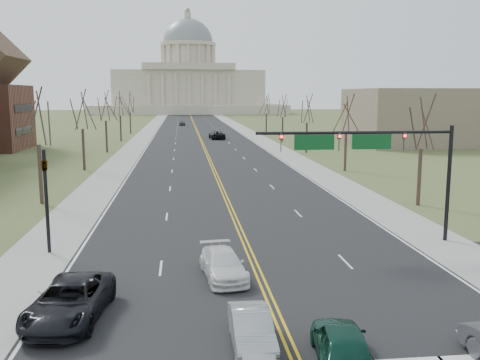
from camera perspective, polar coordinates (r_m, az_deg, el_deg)
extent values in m
plane|color=#4E5A2D|center=(19.91, 5.68, -17.98)|extent=(600.00, 600.00, 0.00)
cube|color=black|center=(127.69, -4.53, 5.07)|extent=(20.00, 380.00, 0.01)
cube|color=black|center=(25.30, 2.84, -11.84)|extent=(120.00, 14.00, 0.01)
cube|color=gray|center=(127.90, -9.93, 4.97)|extent=(4.00, 380.00, 0.03)
cube|color=gray|center=(128.61, 0.84, 5.13)|extent=(4.00, 380.00, 0.03)
cube|color=gold|center=(127.69, -4.53, 5.07)|extent=(0.42, 380.00, 0.01)
cube|color=silver|center=(127.78, -8.95, 4.99)|extent=(0.15, 380.00, 0.01)
cube|color=silver|center=(128.36, -0.14, 5.12)|extent=(0.15, 380.00, 0.01)
cube|color=silver|center=(20.62, 20.71, -17.51)|extent=(9.50, 0.50, 0.01)
cube|color=beige|center=(267.44, -5.46, 7.61)|extent=(90.00, 60.00, 4.00)
cube|color=beige|center=(267.36, -5.49, 9.75)|extent=(70.00, 40.00, 16.00)
cube|color=beige|center=(247.16, -5.46, 12.01)|extent=(42.00, 3.00, 3.00)
cylinder|color=beige|center=(267.88, -5.54, 12.75)|extent=(24.00, 24.00, 12.00)
cylinder|color=beige|center=(268.39, -5.56, 14.20)|extent=(27.00, 27.00, 1.60)
ellipsoid|color=gray|center=(268.47, -5.57, 14.37)|extent=(24.00, 24.00, 22.80)
cylinder|color=beige|center=(269.95, -5.61, 17.09)|extent=(3.20, 3.20, 3.00)
sphere|color=gray|center=(270.28, -5.62, 17.58)|extent=(2.40, 2.40, 2.40)
cylinder|color=black|center=(35.28, 21.34, -0.39)|extent=(0.24, 0.24, 7.20)
cylinder|color=black|center=(32.56, 12.23, 4.96)|extent=(12.00, 0.18, 0.18)
imported|color=black|center=(33.67, 17.06, 3.96)|extent=(0.35, 0.40, 1.10)
sphere|color=#FF0C0C|center=(33.51, 17.19, 4.53)|extent=(0.18, 0.18, 0.18)
imported|color=black|center=(32.31, 10.51, 4.01)|extent=(0.35, 0.40, 1.10)
sphere|color=#FF0C0C|center=(32.13, 10.61, 4.60)|extent=(0.18, 0.18, 0.18)
imported|color=black|center=(31.48, 4.38, 4.00)|extent=(0.35, 0.40, 1.10)
sphere|color=#FF0C0C|center=(31.30, 4.44, 4.61)|extent=(0.18, 0.18, 0.18)
cube|color=#0C4C1E|center=(32.94, 13.85, 3.99)|extent=(2.40, 0.12, 0.90)
cube|color=#0C4C1E|center=(31.91, 7.92, 4.01)|extent=(2.40, 0.12, 0.90)
cylinder|color=black|center=(32.34, -19.94, -2.21)|extent=(0.20, 0.20, 6.00)
imported|color=black|center=(32.00, -20.15, 1.66)|extent=(0.32, 0.36, 0.99)
cylinder|color=#34261F|center=(46.09, 18.58, 0.29)|extent=(0.32, 0.32, 4.68)
cylinder|color=#34261F|center=(47.27, -20.52, 0.56)|extent=(0.32, 0.32, 4.95)
cylinder|color=#34261F|center=(64.63, 11.18, 3.01)|extent=(0.32, 0.32, 4.68)
cylinder|color=#34261F|center=(66.69, -16.34, 3.12)|extent=(0.32, 0.32, 4.95)
cylinder|color=#34261F|center=(83.84, 7.11, 4.49)|extent=(0.32, 0.32, 4.68)
cylinder|color=#34261F|center=(86.37, -14.05, 4.51)|extent=(0.32, 0.32, 4.95)
cylinder|color=#34261F|center=(103.35, 4.56, 5.40)|extent=(0.32, 0.32, 4.68)
cylinder|color=#34261F|center=(106.17, -12.61, 5.39)|extent=(0.32, 0.32, 4.95)
cylinder|color=#34261F|center=(123.02, 2.82, 6.02)|extent=(0.32, 0.32, 4.68)
cylinder|color=#34261F|center=(126.04, -11.62, 5.98)|extent=(0.32, 0.32, 4.95)
cube|color=black|center=(95.04, -21.97, 4.93)|extent=(0.10, 9.80, 1.20)
cube|color=black|center=(94.88, -22.10, 7.15)|extent=(0.10, 9.80, 1.20)
cube|color=#70634F|center=(103.15, 19.02, 6.41)|extent=(25.00, 20.00, 10.00)
imported|color=#0B3427|center=(19.07, 10.83, -16.82)|extent=(2.35, 4.63, 1.51)
imported|color=#999CA0|center=(19.99, 1.24, -15.64)|extent=(1.42, 4.06, 1.34)
imported|color=black|center=(23.18, -17.72, -12.16)|extent=(3.27, 6.01, 1.60)
imported|color=white|center=(26.89, -1.82, -8.98)|extent=(2.44, 4.89, 1.36)
imported|color=black|center=(109.14, -2.48, 4.84)|extent=(3.27, 6.25, 1.68)
imported|color=#4C4F53|center=(156.91, -6.22, 6.07)|extent=(1.74, 4.28, 1.45)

